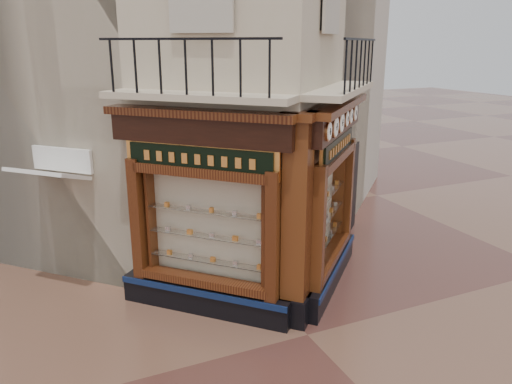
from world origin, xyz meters
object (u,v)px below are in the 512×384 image
clock_f (355,113)px  signboard_left (199,159)px  corner_pilaster (297,226)px  clock_c (341,122)px  clock_a (328,131)px  signboard_right (338,146)px  clock_e (350,116)px  awning (62,288)px  clock_d (346,119)px  clock_b (335,127)px

clock_f → signboard_left: clock_f is taller
corner_pilaster → clock_c: 2.24m
clock_a → signboard_right: size_ratio=0.18×
clock_a → clock_e: bearing=0.0°
clock_c → signboard_left: 2.83m
awning → signboard_right: 6.63m
signboard_left → clock_a: bearing=-163.1°
corner_pilaster → signboard_left: bearing=100.2°
clock_a → signboard_right: (0.91, 1.07, -0.52)m
clock_e → clock_f: (0.36, 0.36, 0.00)m
corner_pilaster → clock_d: corner_pilaster is taller
clock_a → clock_c: (0.76, 0.76, 0.00)m
awning → signboard_left: bearing=-176.9°
clock_a → clock_d: 1.61m
clock_d → awning: (-5.64, 2.16, -3.62)m
clock_c → signboard_right: clock_c is taller
awning → clock_d: bearing=-156.0°
clock_b → clock_d: (0.76, 0.76, 0.00)m
clock_b → clock_e: 1.51m
clock_b → clock_c: bearing=-0.0°
clock_c → corner_pilaster: bearing=163.3°
clock_a → signboard_right: 1.50m
clock_b → awning: bearing=104.1°
clock_b → clock_c: clock_c is taller
clock_e → clock_a: bearing=-180.0°
clock_a → clock_b: (0.38, 0.38, 0.00)m
clock_b → clock_f: size_ratio=1.14×
clock_d → signboard_right: size_ratio=0.17×
corner_pilaster → signboard_right: bearing=-10.2°
awning → clock_f: bearing=-148.3°
clock_b → clock_d: clock_b is taller
signboard_right → clock_c: bearing=-161.5°
clock_a → clock_c: clock_c is taller
clock_a → clock_b: 0.54m
clock_b → clock_d: size_ratio=1.22×
clock_c → clock_e: bearing=0.0°
corner_pilaster → clock_d: 2.61m
clock_d → clock_e: bearing=0.0°
corner_pilaster → awning: size_ratio=2.69×
signboard_left → clock_b: bearing=-151.1°
clock_a → clock_d: size_ratio=1.05×
signboard_right → clock_d: bearing=-27.9°
clock_d → awning: bearing=114.0°
awning → signboard_right: signboard_right is taller
clock_d → clock_f: clock_f is taller
clock_b → awning: 6.74m
corner_pilaster → clock_b: corner_pilaster is taller
clock_c → clock_f: 1.49m
clock_f → signboard_right: size_ratio=0.18×
clock_b → signboard_right: size_ratio=0.21×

